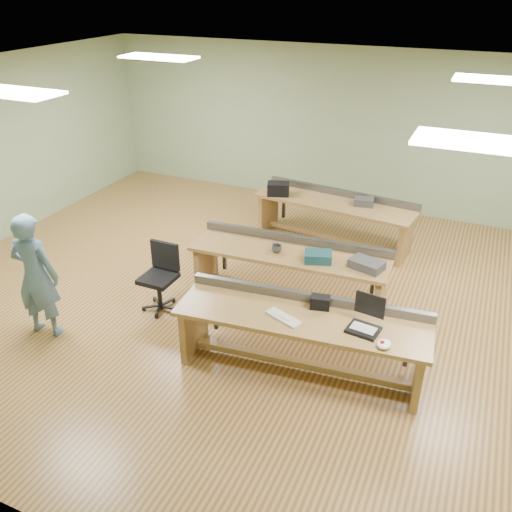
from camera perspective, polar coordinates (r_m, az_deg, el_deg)
name	(u,v)px	position (r m, az deg, el deg)	size (l,w,h in m)	color
floor	(267,301)	(7.74, 1.22, -4.72)	(10.00, 10.00, 0.00)	#A5803E
ceiling	(270,83)	(6.63, 1.48, 17.72)	(10.00, 10.00, 0.00)	silver
wall_back	(350,130)	(10.67, 9.87, 12.98)	(10.00, 0.04, 3.00)	gray
wall_front	(48,402)	(4.17, -21.08, -14.12)	(10.00, 0.04, 3.00)	gray
fluor_panels	(270,86)	(6.63, 1.48, 17.46)	(6.20, 3.50, 0.03)	white
workbench_front	(301,329)	(6.23, 4.80, -7.68)	(2.92, 1.03, 0.86)	olive
workbench_mid	(290,264)	(7.54, 3.56, -0.83)	(2.79, 0.87, 0.86)	olive
workbench_back	(334,212)	(9.26, 8.25, 4.60)	(2.78, 1.02, 0.86)	olive
person	(36,276)	(7.21, -22.17, -1.92)	(0.61, 0.40, 1.67)	slate
laptop_base	(363,330)	(5.94, 11.23, -7.63)	(0.33, 0.27, 0.04)	black
laptop_screen	(370,305)	(5.91, 11.92, -5.05)	(0.33, 0.02, 0.26)	black
keyboard	(284,318)	(6.03, 2.91, -6.51)	(0.44, 0.15, 0.03)	beige
trackball_mouse	(384,344)	(5.75, 13.32, -9.02)	(0.14, 0.17, 0.07)	white
camera_bag	(320,302)	(6.22, 6.77, -4.85)	(0.22, 0.14, 0.15)	black
task_chair	(161,286)	(7.53, -9.99, -3.12)	(0.51, 0.51, 0.94)	black
parts_bin_teal	(318,257)	(7.21, 6.55, -0.05)	(0.36, 0.27, 0.12)	#143C44
parts_bin_grey	(367,264)	(7.12, 11.57, -0.88)	(0.42, 0.27, 0.12)	#353537
mug	(277,249)	(7.39, 2.20, 0.77)	(0.14, 0.14, 0.11)	#353537
drinks_can	(273,245)	(7.48, 1.81, 1.13)	(0.06, 0.06, 0.11)	silver
storage_box_back	(278,189)	(9.35, 2.36, 7.08)	(0.37, 0.26, 0.21)	black
tray_back	(364,202)	(9.08, 11.30, 5.63)	(0.31, 0.23, 0.12)	#353537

